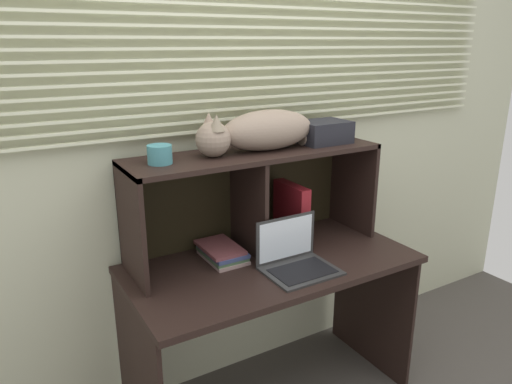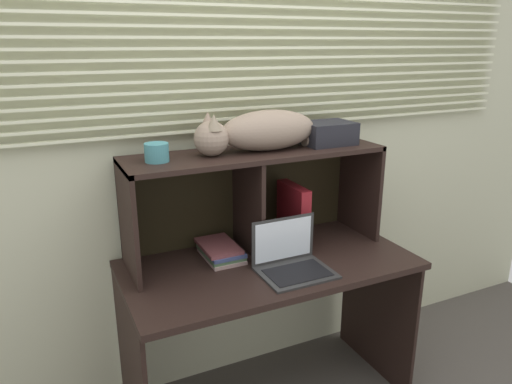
% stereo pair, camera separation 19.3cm
% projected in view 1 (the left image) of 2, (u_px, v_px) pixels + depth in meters
% --- Properties ---
extents(back_panel_with_blinds, '(4.40, 0.08, 2.50)m').
position_uv_depth(back_panel_with_blinds, '(233.00, 141.00, 2.33)').
color(back_panel_with_blinds, beige).
rests_on(back_panel_with_blinds, ground).
extents(desk, '(1.31, 0.65, 0.77)m').
position_uv_depth(desk, '(272.00, 292.00, 2.23)').
color(desk, black).
rests_on(desk, ground).
extents(hutch_shelf_unit, '(1.20, 0.34, 0.48)m').
position_uv_depth(hutch_shelf_unit, '(251.00, 182.00, 2.22)').
color(hutch_shelf_unit, black).
rests_on(hutch_shelf_unit, desk).
extents(cat, '(0.83, 0.19, 0.19)m').
position_uv_depth(cat, '(262.00, 132.00, 2.14)').
color(cat, gray).
rests_on(cat, hutch_shelf_unit).
extents(laptop, '(0.31, 0.25, 0.22)m').
position_uv_depth(laptop, '(296.00, 259.00, 2.10)').
color(laptop, '#2F2F2F').
rests_on(laptop, desk).
extents(binder_upright, '(0.05, 0.24, 0.30)m').
position_uv_depth(binder_upright, '(291.00, 213.00, 2.35)').
color(binder_upright, maroon).
rests_on(binder_upright, desk).
extents(book_stack, '(0.17, 0.25, 0.06)m').
position_uv_depth(book_stack, '(222.00, 252.00, 2.20)').
color(book_stack, gray).
rests_on(book_stack, desk).
extents(small_basket, '(0.10, 0.10, 0.08)m').
position_uv_depth(small_basket, '(160.00, 154.00, 1.92)').
color(small_basket, teal).
rests_on(small_basket, hutch_shelf_unit).
extents(storage_box, '(0.24, 0.19, 0.11)m').
position_uv_depth(storage_box, '(323.00, 132.00, 2.32)').
color(storage_box, black).
rests_on(storage_box, hutch_shelf_unit).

